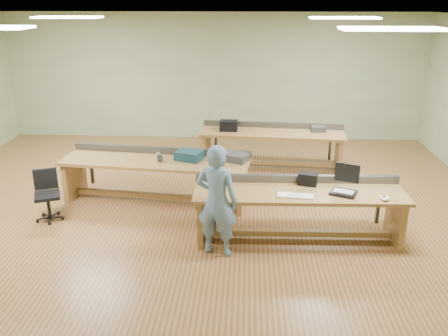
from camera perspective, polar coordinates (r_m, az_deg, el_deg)
The scene contains 21 objects.
floor at distance 8.16m, azimuth -3.05°, elevation -4.15°, with size 10.00×10.00×0.00m, color olive.
ceiling at distance 7.46m, azimuth -3.49°, elevation 17.38°, with size 10.00×10.00×0.00m, color silver.
wall_back at distance 11.58m, azimuth -1.18°, elevation 10.87°, with size 10.00×0.04×3.00m, color #9EB186.
wall_front at distance 3.95m, azimuth -9.27°, elevation -7.94°, with size 10.00×0.04×3.00m, color #9EB186.
fluor_panels at distance 7.46m, azimuth -3.48°, elevation 17.15°, with size 6.20×3.50×0.03m.
workbench_front at distance 6.85m, azimuth 8.94°, elevation -4.16°, with size 2.99×0.86×0.86m.
workbench_mid at distance 8.11m, azimuth -8.16°, elevation -0.22°, with size 3.24×1.20×0.86m.
workbench_back at distance 9.73m, azimuth 5.76°, elevation 3.29°, with size 2.96×1.02×0.86m.
person at distance 6.29m, azimuth -0.86°, elevation -3.99°, with size 0.57×0.37×1.56m, color #6A85AD.
laptop_base at distance 6.77m, azimuth 14.16°, elevation -2.91°, with size 0.34×0.28×0.04m, color black.
laptop_screen at distance 6.81m, azimuth 14.60°, elevation -0.57°, with size 0.34×0.02×0.27m, color black.
keyboard at distance 6.55m, azimuth 8.59°, elevation -3.35°, with size 0.49×0.16×0.03m, color white.
trackball_mouse at distance 6.74m, azimuth 18.76°, elevation -3.43°, with size 0.12×0.14×0.06m, color white.
camera_bag at distance 6.97m, azimuth 10.05°, elevation -1.32°, with size 0.26×0.17×0.18m, color black.
task_chair at distance 7.96m, azimuth -20.39°, elevation -3.82°, with size 0.56×0.56×0.80m.
parts_bin_teal at distance 7.95m, azimuth -4.20°, elevation 1.53°, with size 0.42×0.32×0.15m, color #13313E.
parts_bin_grey at distance 7.89m, azimuth 1.19°, elevation 1.33°, with size 0.46×0.29×0.13m, color #333335.
mug at distance 7.93m, azimuth -7.74°, elevation 1.12°, with size 0.11×0.11×0.09m, color #333335.
drinks_can at distance 8.02m, azimuth -7.95°, elevation 1.43°, with size 0.06×0.06×0.12m, color white.
storage_box_back at distance 9.68m, azimuth 0.56°, elevation 5.12°, with size 0.36×0.25×0.20m, color black.
tray_back at distance 9.79m, azimuth 11.25°, elevation 4.64°, with size 0.29×0.21×0.11m, color #333335.
Camera 1 is at (0.80, -7.41, 3.33)m, focal length 38.00 mm.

